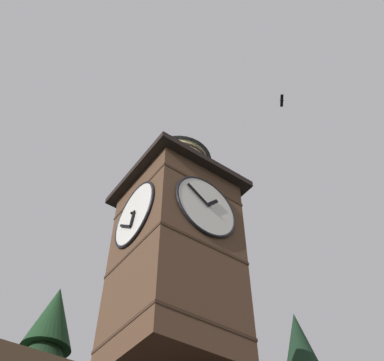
% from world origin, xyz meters
% --- Properties ---
extents(clock_tower, '(4.05, 4.05, 10.29)m').
position_xyz_m(clock_tower, '(1.85, -1.48, 12.03)').
color(clock_tower, brown).
rests_on(clock_tower, building_main).
extents(flying_bird_high, '(0.51, 0.55, 0.10)m').
position_xyz_m(flying_bird_high, '(-1.22, 2.00, 19.29)').
color(flying_bird_high, black).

